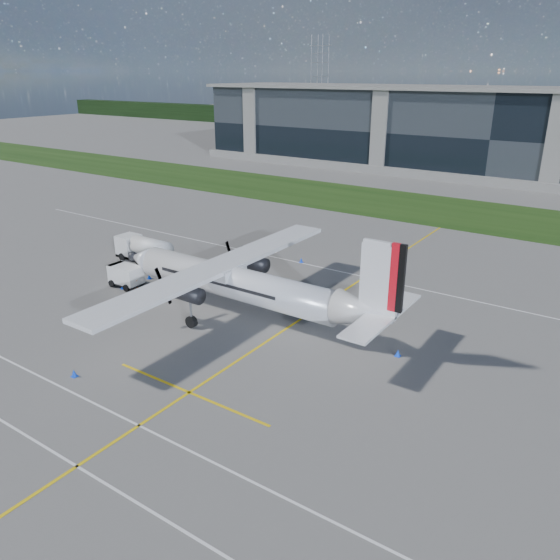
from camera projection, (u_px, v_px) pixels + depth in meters
name	position (u px, v px, depth m)	size (l,w,h in m)	color
ground	(420.00, 223.00, 70.04)	(400.00, 400.00, 0.00)	slate
grass_strip	(440.00, 210.00, 76.21)	(400.00, 18.00, 0.04)	#19360E
terminal_building	(505.00, 135.00, 98.21)	(120.00, 20.00, 15.00)	black
tree_line	(557.00, 132.00, 146.09)	(400.00, 6.00, 6.00)	black
pylon_west	(319.00, 81.00, 191.61)	(9.00, 4.60, 30.00)	gray
yellow_taxiway_centerline	(322.00, 305.00, 45.33)	(0.20, 70.00, 0.01)	yellow
white_lane_line	(41.00, 444.00, 28.39)	(90.00, 0.15, 0.01)	white
turboprop_aircraft	(244.00, 267.00, 42.12)	(25.97, 26.93, 8.08)	white
fuel_tanker_truck	(141.00, 249.00, 55.35)	(7.00, 2.28, 2.63)	silver
baggage_tug	(126.00, 276.00, 48.98)	(3.21, 1.93, 1.93)	white
ground_crew_person	(135.00, 280.00, 48.20)	(0.73, 0.52, 1.80)	#F25907
safety_cone_portwing	(74.00, 373.00, 34.63)	(0.36, 0.36, 0.50)	#0E43F0
safety_cone_nose_port	(123.00, 286.00, 48.64)	(0.36, 0.36, 0.50)	#0E43F0
safety_cone_tail	(398.00, 353.00, 37.11)	(0.36, 0.36, 0.50)	#0E43F0
safety_cone_stbdwing	(301.00, 260.00, 55.31)	(0.36, 0.36, 0.50)	#0E43F0
safety_cone_nose_stbd	(149.00, 276.00, 50.99)	(0.36, 0.36, 0.50)	#0E43F0
safety_cone_fwd	(132.00, 277.00, 50.69)	(0.36, 0.36, 0.50)	#0E43F0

